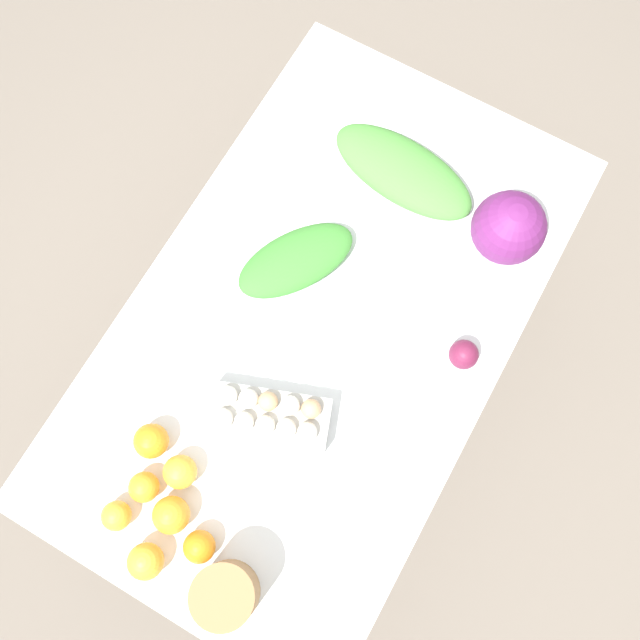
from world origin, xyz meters
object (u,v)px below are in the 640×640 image
object	(u,v)px
paper_bag	(226,594)
greens_bunch_chard	(403,171)
greens_bunch_beet_tops	(296,260)
orange_0	(171,515)
orange_5	(144,487)
orange_6	(180,472)
orange_1	(199,547)
orange_2	(116,516)
cabbage_purple	(509,228)
beet_root	(464,354)
egg_carton	(268,416)
orange_4	(146,561)
orange_3	(151,441)

from	to	relation	value
paper_bag	greens_bunch_chard	world-z (taller)	paper_bag
greens_bunch_beet_tops	orange_0	size ratio (longest dim) A/B	3.66
orange_5	orange_6	size ratio (longest dim) A/B	0.90
orange_1	orange_2	xyz separation A→B (m)	(0.03, -0.19, -0.00)
cabbage_purple	beet_root	xyz separation A→B (m)	(0.30, 0.05, -0.05)
egg_carton	orange_6	xyz separation A→B (m)	(0.20, -0.10, -0.01)
orange_4	greens_bunch_chard	bearing A→B (deg)	177.44
beet_root	orange_2	world-z (taller)	beet_root
orange_3	orange_6	xyz separation A→B (m)	(0.02, 0.09, -0.00)
greens_bunch_chard	orange_1	bearing A→B (deg)	1.98
orange_1	orange_0	bearing A→B (deg)	-106.56
orange_1	orange_5	xyz separation A→B (m)	(-0.04, -0.17, -0.00)
orange_0	orange_4	xyz separation A→B (m)	(0.10, 0.00, -0.00)
orange_1	greens_bunch_chard	bearing A→B (deg)	-178.02
egg_carton	orange_3	world-z (taller)	egg_carton
beet_root	orange_6	distance (m)	0.68
egg_carton	orange_6	world-z (taller)	egg_carton
paper_bag	orange_4	xyz separation A→B (m)	(0.03, -0.18, -0.03)
greens_bunch_beet_tops	orange_4	world-z (taller)	orange_4
cabbage_purple	paper_bag	distance (m)	1.01
orange_3	orange_6	size ratio (longest dim) A/B	1.04
orange_3	orange_6	bearing A→B (deg)	74.74
beet_root	orange_1	world-z (taller)	orange_1
cabbage_purple	orange_0	world-z (taller)	cabbage_purple
cabbage_purple	orange_4	bearing A→B (deg)	-17.91
egg_carton	greens_bunch_beet_tops	bearing A→B (deg)	90.29
paper_bag	egg_carton	bearing A→B (deg)	-162.23
greens_bunch_chard	beet_root	world-z (taller)	greens_bunch_chard
orange_1	orange_4	size ratio (longest dim) A/B	0.90
orange_3	orange_2	bearing A→B (deg)	7.08
greens_bunch_chard	orange_0	bearing A→B (deg)	-3.08
orange_0	orange_6	world-z (taller)	orange_0
orange_6	beet_root	bearing A→B (deg)	142.18
greens_bunch_beet_tops	orange_1	bearing A→B (deg)	12.60
orange_1	orange_3	world-z (taller)	orange_3
egg_carton	cabbage_purple	bearing A→B (deg)	47.02
greens_bunch_chard	orange_5	xyz separation A→B (m)	(0.94, -0.13, -0.01)
cabbage_purple	orange_6	bearing A→B (deg)	-23.75
paper_bag	orange_6	xyz separation A→B (m)	(-0.16, -0.22, -0.03)
cabbage_purple	greens_bunch_chard	size ratio (longest dim) A/B	0.45
greens_bunch_chard	orange_6	world-z (taller)	greens_bunch_chard
cabbage_purple	orange_0	distance (m)	0.98
orange_3	orange_5	distance (m)	0.10
orange_2	orange_4	bearing A→B (deg)	66.91
egg_carton	orange_6	size ratio (longest dim) A/B	3.93
orange_4	orange_6	size ratio (longest dim) A/B	1.04
orange_5	egg_carton	bearing A→B (deg)	149.59
beet_root	orange_5	bearing A→B (deg)	-37.83
orange_3	orange_4	xyz separation A→B (m)	(0.21, 0.13, 0.00)
beet_root	orange_6	world-z (taller)	orange_6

